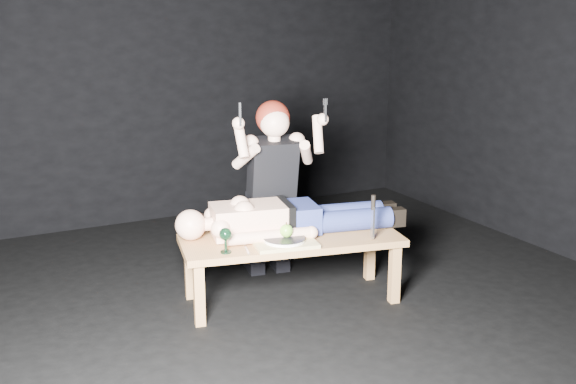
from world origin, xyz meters
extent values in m
plane|color=black|center=(0.00, 0.00, 0.00)|extent=(5.00, 5.00, 0.00)
plane|color=black|center=(0.00, 2.50, 1.50)|extent=(5.00, 0.00, 5.00)
cube|color=#A1723C|center=(0.15, 0.23, 0.23)|extent=(1.54, 0.83, 0.45)
cube|color=tan|center=(0.04, 0.11, 0.46)|extent=(0.45, 0.36, 0.02)
cylinder|color=white|center=(0.04, 0.11, 0.48)|extent=(0.31, 0.31, 0.02)
sphere|color=#62AC2C|center=(0.06, 0.12, 0.54)|extent=(0.09, 0.09, 0.09)
cube|color=#B2B2B7|center=(-0.22, 0.12, 0.45)|extent=(0.05, 0.15, 0.01)
cube|color=#B2B2B7|center=(0.20, 0.07, 0.45)|extent=(0.08, 0.14, 0.01)
cube|color=#B2B2B7|center=(0.20, 0.15, 0.45)|extent=(0.12, 0.12, 0.01)
camera|label=1|loc=(-1.84, -3.64, 1.91)|focal=42.93mm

